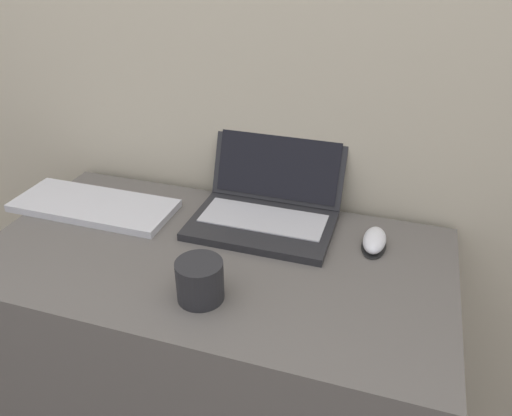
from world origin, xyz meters
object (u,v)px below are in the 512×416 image
at_px(computer_mouse, 374,241).
at_px(external_keyboard, 94,206).
at_px(laptop, 268,200).
at_px(drink_cup, 200,280).

height_order(computer_mouse, external_keyboard, computer_mouse).
distance_m(laptop, computer_mouse, 0.29).
distance_m(drink_cup, computer_mouse, 0.44).
relative_size(drink_cup, computer_mouse, 0.86).
distance_m(laptop, external_keyboard, 0.47).
bearing_deg(drink_cup, laptop, 83.65).
bearing_deg(laptop, external_keyboard, -167.79).
distance_m(laptop, drink_cup, 0.35).
relative_size(computer_mouse, external_keyboard, 0.26).
bearing_deg(drink_cup, external_keyboard, 149.25).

